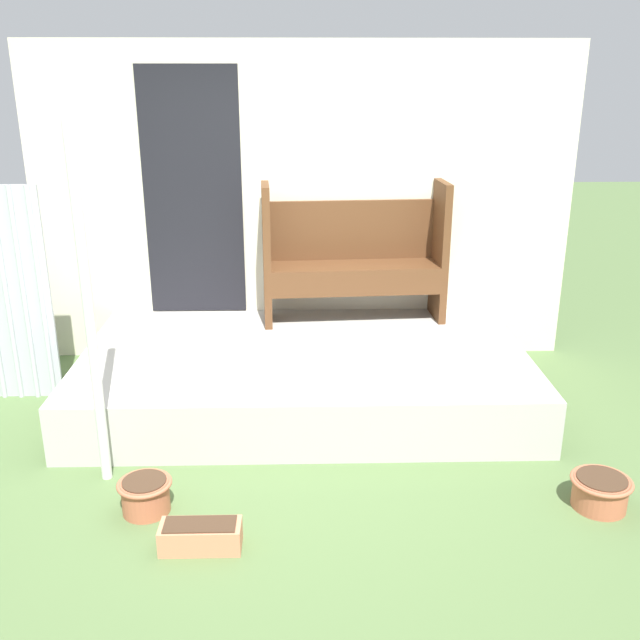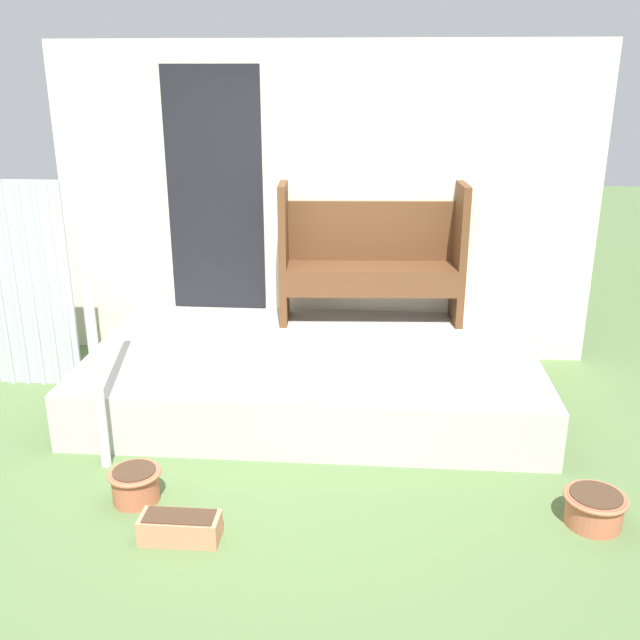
{
  "view_description": "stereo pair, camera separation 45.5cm",
  "coord_description": "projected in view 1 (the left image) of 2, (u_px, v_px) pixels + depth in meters",
  "views": [
    {
      "loc": [
        0.17,
        -3.97,
        2.36
      ],
      "look_at": [
        0.28,
        0.33,
        0.85
      ],
      "focal_mm": 40.0,
      "sensor_mm": 36.0,
      "label": 1
    },
    {
      "loc": [
        0.62,
        -3.95,
        2.36
      ],
      "look_at": [
        0.28,
        0.33,
        0.85
      ],
      "focal_mm": 40.0,
      "sensor_mm": 36.0,
      "label": 2
    }
  ],
  "objects": [
    {
      "name": "support_post",
      "position": [
        89.0,
        314.0,
        4.03
      ],
      "size": [
        0.06,
        0.06,
        2.13
      ],
      "color": "silver",
      "rests_on": "ground_plane"
    },
    {
      "name": "planter_box_rect",
      "position": [
        201.0,
        536.0,
        3.71
      ],
      "size": [
        0.42,
        0.17,
        0.15
      ],
      "color": "tan",
      "rests_on": "ground_plane"
    },
    {
      "name": "bench",
      "position": [
        354.0,
        252.0,
        5.78
      ],
      "size": [
        1.49,
        0.49,
        1.13
      ],
      "rotation": [
        0.0,
        0.0,
        0.06
      ],
      "color": "#54331C",
      "rests_on": "porch_slab"
    },
    {
      "name": "house_wall",
      "position": [
        298.0,
        206.0,
        5.9
      ],
      "size": [
        4.46,
        0.08,
        2.6
      ],
      "color": "beige",
      "rests_on": "ground_plane"
    },
    {
      "name": "ground_plane",
      "position": [
        277.0,
        464.0,
        4.52
      ],
      "size": [
        24.0,
        24.0,
        0.0
      ],
      "primitive_type": "plane",
      "color": "#516B3D"
    },
    {
      "name": "flower_pot_middle",
      "position": [
        600.0,
        491.0,
        4.05
      ],
      "size": [
        0.35,
        0.35,
        0.19
      ],
      "color": "#B26042",
      "rests_on": "ground_plane"
    },
    {
      "name": "flower_pot_left",
      "position": [
        145.0,
        494.0,
        4.01
      ],
      "size": [
        0.31,
        0.31,
        0.2
      ],
      "color": "#B26042",
      "rests_on": "ground_plane"
    },
    {
      "name": "porch_slab",
      "position": [
        305.0,
        375.0,
        5.35
      ],
      "size": [
        3.26,
        1.88,
        0.4
      ],
      "color": "#B2AFA8",
      "rests_on": "ground_plane"
    }
  ]
}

